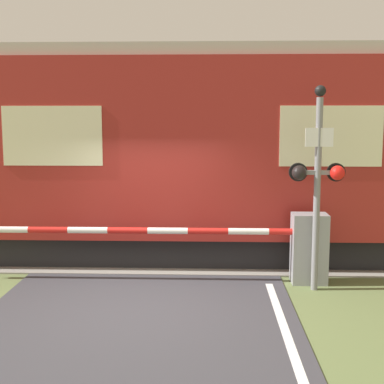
# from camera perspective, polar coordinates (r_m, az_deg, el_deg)

# --- Properties ---
(ground_plane) EXTENTS (80.00, 80.00, 0.00)m
(ground_plane) POSITION_cam_1_polar(r_m,az_deg,el_deg) (8.45, -5.20, -11.77)
(ground_plane) COLOR #5B6B3D
(track_bed) EXTENTS (36.00, 3.20, 0.13)m
(track_bed) POSITION_cam_1_polar(r_m,az_deg,el_deg) (11.37, -3.24, -6.47)
(track_bed) COLOR gray
(track_bed) RESTS_ON ground_plane
(train) EXTENTS (18.09, 2.85, 4.18)m
(train) POSITION_cam_1_polar(r_m,az_deg,el_deg) (11.36, -12.56, 4.15)
(train) COLOR black
(train) RESTS_ON ground_plane
(crossing_barrier) EXTENTS (6.70, 0.44, 1.21)m
(crossing_barrier) POSITION_cam_1_polar(r_m,az_deg,el_deg) (9.39, 8.72, -5.58)
(crossing_barrier) COLOR gray
(crossing_barrier) RESTS_ON ground_plane
(signal_post) EXTENTS (0.91, 0.26, 3.36)m
(signal_post) POSITION_cam_1_polar(r_m,az_deg,el_deg) (8.89, 13.26, 1.66)
(signal_post) COLOR gray
(signal_post) RESTS_ON ground_plane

